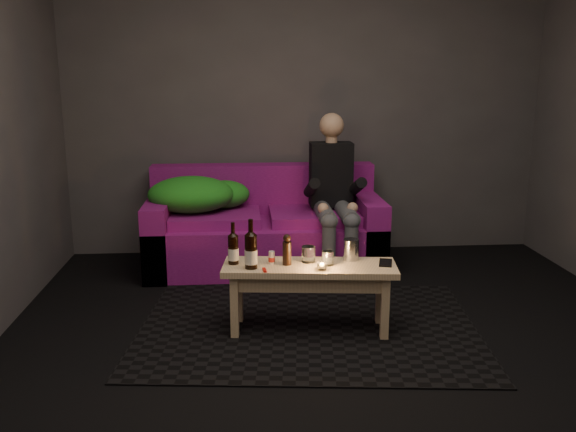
% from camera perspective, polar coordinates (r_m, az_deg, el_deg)
% --- Properties ---
extents(floor, '(4.50, 4.50, 0.00)m').
position_cam_1_polar(floor, '(3.32, 5.88, -14.08)').
color(floor, black).
rests_on(floor, ground).
extents(room, '(4.50, 4.50, 4.50)m').
position_cam_1_polar(room, '(3.42, 5.10, 15.23)').
color(room, silver).
rests_on(room, ground).
extents(rug, '(2.19, 1.69, 0.01)m').
position_cam_1_polar(rug, '(3.80, 1.90, -10.29)').
color(rug, black).
rests_on(rug, floor).
extents(sofa, '(1.83, 0.82, 0.79)m').
position_cam_1_polar(sofa, '(4.88, -2.20, -1.44)').
color(sofa, '#7E106E').
rests_on(sofa, floor).
extents(green_blanket, '(0.80, 0.55, 0.27)m').
position_cam_1_polar(green_blanket, '(4.81, -8.56, 1.97)').
color(green_blanket, green).
rests_on(green_blanket, sofa).
extents(person, '(0.33, 0.76, 1.22)m').
position_cam_1_polar(person, '(4.71, 4.28, 2.33)').
color(person, black).
rests_on(person, sofa).
extents(coffee_table, '(1.05, 0.43, 0.42)m').
position_cam_1_polar(coffee_table, '(3.63, 2.03, -5.69)').
color(coffee_table, tan).
rests_on(coffee_table, rug).
extents(beer_bottle_a, '(0.06, 0.06, 0.25)m').
position_cam_1_polar(beer_bottle_a, '(3.61, -5.15, -3.06)').
color(beer_bottle_a, black).
rests_on(beer_bottle_a, coffee_table).
extents(beer_bottle_b, '(0.07, 0.07, 0.29)m').
position_cam_1_polar(beer_bottle_b, '(3.52, -3.49, -3.23)').
color(beer_bottle_b, black).
rests_on(beer_bottle_b, coffee_table).
extents(salt_shaker, '(0.05, 0.05, 0.08)m').
position_cam_1_polar(salt_shaker, '(3.61, -1.54, -3.91)').
color(salt_shaker, silver).
rests_on(salt_shaker, coffee_table).
extents(pepper_mill, '(0.05, 0.05, 0.14)m').
position_cam_1_polar(pepper_mill, '(3.59, -0.10, -3.51)').
color(pepper_mill, black).
rests_on(pepper_mill, coffee_table).
extents(tumbler_back, '(0.10, 0.10, 0.10)m').
position_cam_1_polar(tumbler_back, '(3.64, 1.92, -3.59)').
color(tumbler_back, white).
rests_on(tumbler_back, coffee_table).
extents(tealight, '(0.05, 0.05, 0.04)m').
position_cam_1_polar(tealight, '(3.52, 3.18, -4.71)').
color(tealight, white).
rests_on(tealight, coffee_table).
extents(tumbler_front, '(0.07, 0.07, 0.08)m').
position_cam_1_polar(tumbler_front, '(3.59, 3.74, -3.96)').
color(tumbler_front, white).
rests_on(tumbler_front, coffee_table).
extents(steel_cup, '(0.09, 0.09, 0.13)m').
position_cam_1_polar(steel_cup, '(3.70, 5.91, -3.14)').
color(steel_cup, '#A8A9AF').
rests_on(steel_cup, coffee_table).
extents(smartphone, '(0.11, 0.16, 0.01)m').
position_cam_1_polar(smartphone, '(3.67, 9.11, -4.34)').
color(smartphone, black).
rests_on(smartphone, coffee_table).
extents(red_lighter, '(0.02, 0.07, 0.01)m').
position_cam_1_polar(red_lighter, '(3.50, -2.22, -5.07)').
color(red_lighter, red).
rests_on(red_lighter, coffee_table).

